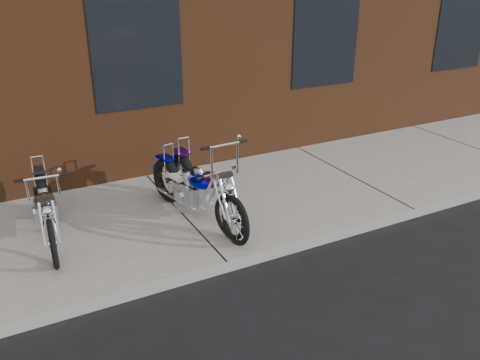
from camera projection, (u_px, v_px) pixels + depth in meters
ground at (227, 273)px, 6.04m from camera, size 120.00×120.00×0.00m
sidewalk at (180, 216)px, 7.23m from camera, size 22.00×3.00×0.15m
chopper_purple at (205, 190)px, 6.89m from camera, size 0.55×2.23×1.25m
chopper_blue at (194, 192)px, 6.91m from camera, size 0.65×2.05×0.90m
chopper_third at (46, 210)px, 6.40m from camera, size 0.50×2.07×1.05m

